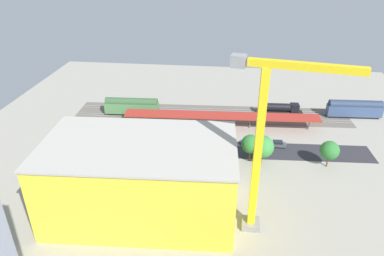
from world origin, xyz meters
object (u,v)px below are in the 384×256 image
(street_tree_2, at_px, (200,142))
(traffic_light, at_px, (205,144))
(passenger_coach, at_px, (355,108))
(tower_crane, at_px, (264,142))
(parked_car_0, at_px, (278,144))
(street_tree_1, at_px, (263,147))
(parked_car_3, at_px, (191,139))
(platform_canopy_near, at_px, (221,116))
(box_truck_0, at_px, (172,165))
(street_tree_3, at_px, (330,150))
(construction_building, at_px, (141,179))
(parked_car_1, at_px, (248,142))
(freight_coach_far, at_px, (132,106))
(parked_car_2, at_px, (220,141))
(street_tree_0, at_px, (251,144))
(locomotive, at_px, (281,109))
(parked_car_4, at_px, (166,137))

(street_tree_2, height_order, traffic_light, street_tree_2)
(passenger_coach, relative_size, tower_crane, 0.50)
(parked_car_0, bearing_deg, street_tree_1, 60.60)
(street_tree_1, bearing_deg, parked_car_3, -25.22)
(platform_canopy_near, relative_size, street_tree_1, 7.59)
(box_truck_0, relative_size, street_tree_2, 1.07)
(passenger_coach, distance_m, street_tree_3, 34.45)
(parked_car_3, height_order, street_tree_2, street_tree_2)
(platform_canopy_near, xyz_separation_m, construction_building, (14.84, 40.65, 4.13))
(construction_building, height_order, street_tree_3, construction_building)
(parked_car_0, height_order, construction_building, construction_building)
(parked_car_1, height_order, street_tree_1, street_tree_1)
(construction_building, height_order, street_tree_2, construction_building)
(passenger_coach, bearing_deg, traffic_light, 33.44)
(street_tree_1, bearing_deg, freight_coach_far, -31.50)
(parked_car_1, relative_size, construction_building, 0.11)
(parked_car_1, xyz_separation_m, street_tree_3, (-19.63, 8.93, 4.02))
(parked_car_2, height_order, street_tree_0, street_tree_0)
(platform_canopy_near, relative_size, parked_car_0, 12.70)
(street_tree_0, relative_size, traffic_light, 1.15)
(street_tree_0, distance_m, street_tree_3, 19.61)
(passenger_coach, bearing_deg, parked_car_3, 23.67)
(locomotive, bearing_deg, box_truck_0, 50.57)
(parked_car_2, xyz_separation_m, box_truck_0, (11.21, 14.95, 0.81))
(parked_car_0, xyz_separation_m, street_tree_0, (8.06, 8.29, 4.35))
(street_tree_1, distance_m, street_tree_3, 16.63)
(street_tree_0, bearing_deg, construction_building, 43.70)
(parked_car_4, height_order, construction_building, construction_building)
(platform_canopy_near, xyz_separation_m, traffic_light, (3.42, 18.56, 0.44))
(parked_car_1, relative_size, tower_crane, 0.12)
(locomotive, bearing_deg, passenger_coach, 179.99)
(box_truck_0, distance_m, street_tree_3, 39.57)
(parked_car_0, xyz_separation_m, street_tree_3, (-11.54, 8.61, 3.96))
(parked_car_0, xyz_separation_m, box_truck_0, (27.41, 14.78, 0.75))
(locomotive, distance_m, street_tree_1, 32.57)
(parked_car_2, height_order, traffic_light, traffic_light)
(box_truck_0, bearing_deg, freight_coach_far, -58.90)
(parked_car_1, distance_m, parked_car_3, 16.22)
(locomotive, height_order, street_tree_0, street_tree_0)
(freight_coach_far, height_order, tower_crane, tower_crane)
(parked_car_1, height_order, tower_crane, tower_crane)
(locomotive, relative_size, street_tree_1, 1.86)
(locomotive, xyz_separation_m, passenger_coach, (-23.49, 0.00, 1.32))
(parked_car_1, bearing_deg, tower_crane, 90.87)
(passenger_coach, height_order, street_tree_3, street_tree_3)
(box_truck_0, relative_size, street_tree_0, 1.17)
(street_tree_2, bearing_deg, construction_building, 64.40)
(passenger_coach, xyz_separation_m, traffic_light, (46.32, 30.59, 1.24))
(street_tree_2, bearing_deg, tower_crane, 119.75)
(construction_building, xyz_separation_m, traffic_light, (-11.41, -22.09, -3.69))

